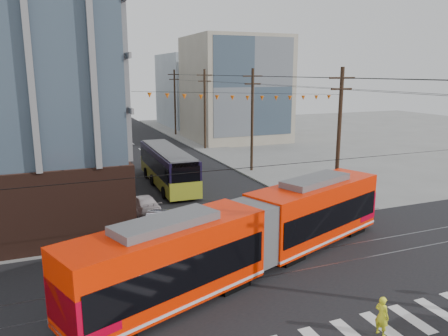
% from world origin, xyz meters
% --- Properties ---
extents(ground, '(160.00, 160.00, 0.00)m').
position_xyz_m(ground, '(0.00, 0.00, 0.00)').
color(ground, slate).
extents(bg_bldg_nw_near, '(18.00, 16.00, 18.00)m').
position_xyz_m(bg_bldg_nw_near, '(-17.00, 52.00, 9.00)').
color(bg_bldg_nw_near, '#8C99A5').
rests_on(bg_bldg_nw_near, ground).
extents(bg_bldg_ne_near, '(14.00, 14.00, 16.00)m').
position_xyz_m(bg_bldg_ne_near, '(16.00, 48.00, 8.00)').
color(bg_bldg_ne_near, gray).
rests_on(bg_bldg_ne_near, ground).
extents(bg_bldg_nw_far, '(16.00, 18.00, 20.00)m').
position_xyz_m(bg_bldg_nw_far, '(-14.00, 72.00, 10.00)').
color(bg_bldg_nw_far, gray).
rests_on(bg_bldg_nw_far, ground).
extents(bg_bldg_ne_far, '(16.00, 16.00, 14.00)m').
position_xyz_m(bg_bldg_ne_far, '(18.00, 68.00, 7.00)').
color(bg_bldg_ne_far, '#8C99A5').
rests_on(bg_bldg_ne_far, ground).
extents(utility_pole_far, '(0.30, 0.30, 11.00)m').
position_xyz_m(utility_pole_far, '(8.50, 56.00, 5.50)').
color(utility_pole_far, black).
rests_on(utility_pole_far, ground).
extents(streetcar, '(20.95, 10.39, 4.10)m').
position_xyz_m(streetcar, '(-1.96, 4.17, 2.05)').
color(streetcar, '#FE2100').
rests_on(streetcar, ground).
extents(city_bus, '(3.09, 12.92, 3.64)m').
position_xyz_m(city_bus, '(-1.51, 23.59, 1.82)').
color(city_bus, black).
rests_on(city_bus, ground).
extents(parked_car_silver, '(3.25, 4.86, 1.51)m').
position_xyz_m(parked_car_silver, '(-5.17, 11.86, 0.76)').
color(parked_car_silver, '#ABAEBD').
rests_on(parked_car_silver, ground).
extents(parked_car_white, '(2.24, 4.77, 1.35)m').
position_xyz_m(parked_car_white, '(-5.43, 16.36, 0.67)').
color(parked_car_white, silver).
rests_on(parked_car_white, ground).
extents(parked_car_grey, '(2.85, 5.25, 1.40)m').
position_xyz_m(parked_car_grey, '(-5.92, 26.39, 0.70)').
color(parked_car_grey, '#56575A').
rests_on(parked_car_grey, ground).
extents(pedestrian, '(0.54, 0.70, 1.72)m').
position_xyz_m(pedestrian, '(0.30, -3.40, 0.86)').
color(pedestrian, '#FAFD2C').
rests_on(pedestrian, ground).
extents(jersey_barrier, '(1.51, 3.80, 0.74)m').
position_xyz_m(jersey_barrier, '(8.30, 12.49, 0.37)').
color(jersey_barrier, gray).
rests_on(jersey_barrier, ground).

